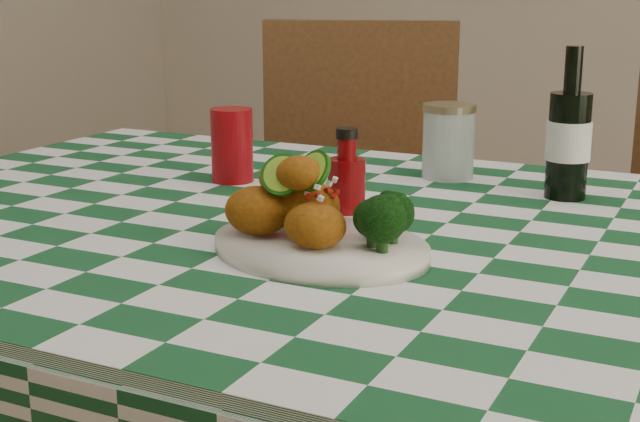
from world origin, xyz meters
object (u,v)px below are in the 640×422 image
at_px(red_tumbler, 232,145).
at_px(plate, 320,247).
at_px(ketchup_bottle, 347,170).
at_px(beer_bottle, 570,123).
at_px(mason_jar, 448,141).
at_px(wooden_chair_left, 353,252).
at_px(fried_chicken_pile, 303,198).

bearing_deg(red_tumbler, plate, -44.28).
distance_m(plate, ketchup_bottle, 0.22).
bearing_deg(plate, red_tumbler, 135.72).
distance_m(red_tumbler, beer_bottle, 0.54).
bearing_deg(mason_jar, plate, -90.24).
relative_size(plate, wooden_chair_left, 0.28).
relative_size(fried_chicken_pile, wooden_chair_left, 0.16).
bearing_deg(red_tumbler, fried_chicken_pile, -46.45).
bearing_deg(ketchup_bottle, fried_chicken_pile, -80.38).
height_order(fried_chicken_pile, mason_jar, mason_jar).
height_order(red_tumbler, mason_jar, mason_jar).
height_order(beer_bottle, wooden_chair_left, wooden_chair_left).
distance_m(fried_chicken_pile, red_tumbler, 0.42).
height_order(mason_jar, wooden_chair_left, wooden_chair_left).
relative_size(red_tumbler, ketchup_bottle, 0.99).
xyz_separation_m(fried_chicken_pile, red_tumbler, (-0.29, 0.31, -0.01)).
height_order(ketchup_bottle, beer_bottle, beer_bottle).
bearing_deg(beer_bottle, red_tumbler, -166.52).
bearing_deg(wooden_chair_left, fried_chicken_pile, -90.62).
bearing_deg(ketchup_bottle, wooden_chair_left, 112.99).
bearing_deg(mason_jar, ketchup_bottle, -101.76).
bearing_deg(ketchup_bottle, red_tumbler, 158.44).
bearing_deg(beer_bottle, ketchup_bottle, -139.88).
bearing_deg(beer_bottle, mason_jar, 164.26).
xyz_separation_m(ketchup_bottle, wooden_chair_left, (-0.27, 0.64, -0.34)).
height_order(plate, ketchup_bottle, ketchup_bottle).
height_order(red_tumbler, ketchup_bottle, ketchup_bottle).
distance_m(plate, wooden_chair_left, 0.95).
bearing_deg(plate, fried_chicken_pile, 180.00).
xyz_separation_m(mason_jar, beer_bottle, (0.21, -0.06, 0.05)).
xyz_separation_m(plate, red_tumbler, (-0.31, 0.31, 0.05)).
bearing_deg(ketchup_bottle, plate, -74.29).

